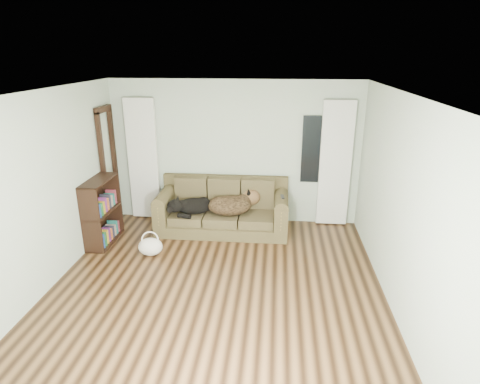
# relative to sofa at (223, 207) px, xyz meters

# --- Properties ---
(floor) EXTENTS (5.00, 5.00, 0.00)m
(floor) POSITION_rel_sofa_xyz_m (0.16, -1.97, -0.45)
(floor) COLOR black
(floor) RESTS_ON ground
(ceiling) EXTENTS (5.00, 5.00, 0.00)m
(ceiling) POSITION_rel_sofa_xyz_m (0.16, -1.97, 2.15)
(ceiling) COLOR white
(ceiling) RESTS_ON ground
(wall_back) EXTENTS (4.50, 0.04, 2.60)m
(wall_back) POSITION_rel_sofa_xyz_m (0.16, 0.53, 0.85)
(wall_back) COLOR #A2B99A
(wall_back) RESTS_ON ground
(wall_left) EXTENTS (0.04, 5.00, 2.60)m
(wall_left) POSITION_rel_sofa_xyz_m (-2.09, -1.97, 0.85)
(wall_left) COLOR #A2B99A
(wall_left) RESTS_ON ground
(wall_right) EXTENTS (0.04, 5.00, 2.60)m
(wall_right) POSITION_rel_sofa_xyz_m (2.41, -1.97, 0.85)
(wall_right) COLOR #A2B99A
(wall_right) RESTS_ON ground
(curtain_left) EXTENTS (0.55, 0.08, 2.25)m
(curtain_left) POSITION_rel_sofa_xyz_m (-1.54, 0.45, 0.70)
(curtain_left) COLOR silver
(curtain_left) RESTS_ON ground
(curtain_right) EXTENTS (0.55, 0.08, 2.25)m
(curtain_right) POSITION_rel_sofa_xyz_m (1.96, 0.45, 0.70)
(curtain_right) COLOR silver
(curtain_right) RESTS_ON ground
(window_pane) EXTENTS (0.50, 0.03, 1.20)m
(window_pane) POSITION_rel_sofa_xyz_m (1.61, 0.50, 0.95)
(window_pane) COLOR black
(window_pane) RESTS_ON wall_back
(door_casing) EXTENTS (0.07, 0.60, 2.10)m
(door_casing) POSITION_rel_sofa_xyz_m (-2.04, 0.07, 0.60)
(door_casing) COLOR black
(door_casing) RESTS_ON ground
(sofa) EXTENTS (2.29, 0.99, 0.94)m
(sofa) POSITION_rel_sofa_xyz_m (0.00, 0.00, 0.00)
(sofa) COLOR #37351B
(sofa) RESTS_ON floor
(dog_black_lab) EXTENTS (0.71, 0.56, 0.27)m
(dog_black_lab) POSITION_rel_sofa_xyz_m (-0.53, -0.11, 0.03)
(dog_black_lab) COLOR black
(dog_black_lab) RESTS_ON sofa
(dog_shepherd) EXTENTS (0.89, 0.70, 0.35)m
(dog_shepherd) POSITION_rel_sofa_xyz_m (0.18, -0.04, 0.04)
(dog_shepherd) COLOR black
(dog_shepherd) RESTS_ON sofa
(tv_remote) EXTENTS (0.07, 0.18, 0.02)m
(tv_remote) POSITION_rel_sofa_xyz_m (1.05, -0.15, 0.28)
(tv_remote) COLOR black
(tv_remote) RESTS_ON sofa
(tote_bag) EXTENTS (0.43, 0.35, 0.28)m
(tote_bag) POSITION_rel_sofa_xyz_m (-1.01, -1.04, -0.29)
(tote_bag) COLOR silver
(tote_bag) RESTS_ON floor
(bookshelf) EXTENTS (0.42, 0.91, 1.10)m
(bookshelf) POSITION_rel_sofa_xyz_m (-1.93, -0.65, 0.05)
(bookshelf) COLOR black
(bookshelf) RESTS_ON floor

